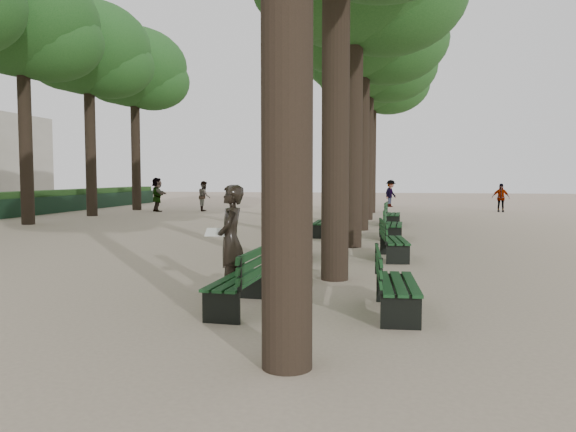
# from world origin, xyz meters

# --- Properties ---
(ground) EXTENTS (120.00, 120.00, 0.00)m
(ground) POSITION_xyz_m (0.00, 0.00, 0.00)
(ground) COLOR tan
(ground) RESTS_ON ground
(tree_central_3) EXTENTS (6.00, 6.00, 9.95)m
(tree_central_3) POSITION_xyz_m (1.50, 13.00, 7.65)
(tree_central_3) COLOR #33261C
(tree_central_3) RESTS_ON ground
(tree_central_4) EXTENTS (6.00, 6.00, 9.95)m
(tree_central_4) POSITION_xyz_m (1.50, 18.00, 7.65)
(tree_central_4) COLOR #33261C
(tree_central_4) RESTS_ON ground
(tree_central_5) EXTENTS (6.00, 6.00, 9.95)m
(tree_central_5) POSITION_xyz_m (1.50, 23.00, 7.65)
(tree_central_5) COLOR #33261C
(tree_central_5) RESTS_ON ground
(tree_far_3) EXTENTS (6.00, 6.00, 10.45)m
(tree_far_3) POSITION_xyz_m (-12.00, 13.00, 8.14)
(tree_far_3) COLOR #33261C
(tree_far_3) RESTS_ON ground
(tree_far_4) EXTENTS (6.00, 6.00, 10.45)m
(tree_far_4) POSITION_xyz_m (-12.00, 18.00, 8.14)
(tree_far_4) COLOR #33261C
(tree_far_4) RESTS_ON ground
(tree_far_5) EXTENTS (6.00, 6.00, 10.45)m
(tree_far_5) POSITION_xyz_m (-12.00, 23.00, 8.14)
(tree_far_5) COLOR #33261C
(tree_far_5) RESTS_ON ground
(bench_left_0) EXTENTS (0.67, 1.83, 0.92)m
(bench_left_0) POSITION_xyz_m (0.37, 0.31, 0.27)
(bench_left_0) COLOR black
(bench_left_0) RESTS_ON ground
(bench_left_1) EXTENTS (0.72, 1.84, 0.92)m
(bench_left_1) POSITION_xyz_m (0.37, 5.65, 0.27)
(bench_left_1) COLOR black
(bench_left_1) RESTS_ON ground
(bench_left_2) EXTENTS (0.58, 1.80, 0.92)m
(bench_left_2) POSITION_xyz_m (0.37, 10.68, 0.27)
(bench_left_2) COLOR black
(bench_left_2) RESTS_ON ground
(bench_left_3) EXTENTS (0.81, 1.86, 0.92)m
(bench_left_3) POSITION_xyz_m (0.37, 15.79, 0.27)
(bench_left_3) COLOR black
(bench_left_3) RESTS_ON ground
(bench_right_0) EXTENTS (0.67, 1.83, 0.92)m
(bench_right_0) POSITION_xyz_m (2.63, 0.46, 0.27)
(bench_right_0) COLOR black
(bench_right_0) RESTS_ON ground
(bench_right_1) EXTENTS (0.75, 1.85, 0.92)m
(bench_right_1) POSITION_xyz_m (2.63, 5.87, 0.27)
(bench_right_1) COLOR black
(bench_right_1) RESTS_ON ground
(bench_right_2) EXTENTS (0.63, 1.82, 0.92)m
(bench_right_2) POSITION_xyz_m (2.63, 10.30, 0.27)
(bench_right_2) COLOR black
(bench_right_2) RESTS_ON ground
(bench_right_3) EXTENTS (0.66, 1.83, 0.92)m
(bench_right_3) POSITION_xyz_m (2.63, 15.18, 0.27)
(bench_right_3) COLOR black
(bench_right_3) RESTS_ON ground
(man_with_map) EXTENTS (0.66, 0.77, 1.82)m
(man_with_map) POSITION_xyz_m (-0.02, 1.21, 0.91)
(man_with_map) COLOR black
(man_with_map) RESTS_ON ground
(pedestrian_d) EXTENTS (0.83, 0.81, 1.68)m
(pedestrian_d) POSITION_xyz_m (0.14, 24.44, 0.84)
(pedestrian_d) COLOR #262628
(pedestrian_d) RESTS_ON ground
(pedestrian_b) EXTENTS (0.85, 1.14, 1.72)m
(pedestrian_b) POSITION_xyz_m (2.57, 28.94, 0.86)
(pedestrian_b) COLOR #262628
(pedestrian_b) RESTS_ON ground
(pedestrian_e) EXTENTS (1.42, 1.59, 1.89)m
(pedestrian_e) POSITION_xyz_m (-10.20, 21.76, 0.95)
(pedestrian_e) COLOR #262628
(pedestrian_e) RESTS_ON ground
(pedestrian_c) EXTENTS (0.94, 0.41, 1.56)m
(pedestrian_c) POSITION_xyz_m (8.51, 24.84, 0.78)
(pedestrian_c) COLOR #262628
(pedestrian_c) RESTS_ON ground
(pedestrian_a) EXTENTS (0.63, 0.89, 1.69)m
(pedestrian_a) POSITION_xyz_m (-7.77, 22.65, 0.84)
(pedestrian_a) COLOR #262628
(pedestrian_a) RESTS_ON ground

